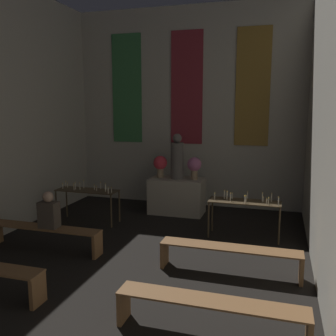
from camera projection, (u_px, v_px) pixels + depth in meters
wall_back at (187, 107)px, 10.25m from camera, size 6.48×0.16×5.37m
altar at (177, 196)px, 9.65m from camera, size 1.38×0.76×0.91m
statue at (177, 158)px, 9.48m from camera, size 0.33×0.33×1.15m
flower_vase_left at (160, 164)px, 9.64m from camera, size 0.36×0.36×0.57m
flower_vase_right at (194, 166)px, 9.39m from camera, size 0.36×0.36×0.57m
candle_rack_left at (87, 193)px, 8.86m from camera, size 1.49×0.51×0.99m
candle_rack_right at (245, 205)px, 7.82m from camera, size 1.49×0.51×0.98m
pew_third_right at (210, 309)px, 4.49m from camera, size 2.32×0.36×0.47m
pew_back_left at (44, 233)px, 7.18m from camera, size 2.32×0.36×0.47m
pew_back_right at (230, 254)px, 6.17m from camera, size 2.32×0.36×0.47m
person_seated at (49, 212)px, 7.07m from camera, size 0.36×0.24×0.70m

